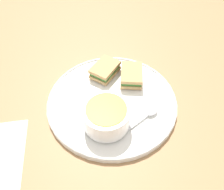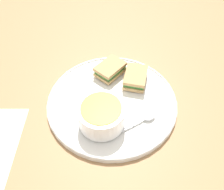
{
  "view_description": "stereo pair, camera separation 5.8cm",
  "coord_description": "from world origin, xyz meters",
  "px_view_note": "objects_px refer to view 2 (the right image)",
  "views": [
    {
      "loc": [
        0.11,
        -0.36,
        0.48
      ],
      "look_at": [
        0.0,
        0.0,
        0.03
      ],
      "focal_mm": 35.0,
      "sensor_mm": 36.0,
      "label": 1
    },
    {
      "loc": [
        0.17,
        -0.34,
        0.48
      ],
      "look_at": [
        0.0,
        0.0,
        0.03
      ],
      "focal_mm": 35.0,
      "sensor_mm": 36.0,
      "label": 2
    }
  ],
  "objects_px": {
    "spoon": "(147,118)",
    "sandwich_half_near": "(135,77)",
    "sandwich_half_far": "(110,69)",
    "soup_bowl": "(102,115)"
  },
  "relations": [
    {
      "from": "spoon",
      "to": "sandwich_half_far",
      "type": "relative_size",
      "value": 1.02
    },
    {
      "from": "spoon",
      "to": "sandwich_half_near",
      "type": "height_order",
      "value": "sandwich_half_near"
    },
    {
      "from": "spoon",
      "to": "sandwich_half_near",
      "type": "xyz_separation_m",
      "value": [
        -0.08,
        0.11,
        0.01
      ]
    },
    {
      "from": "soup_bowl",
      "to": "sandwich_half_near",
      "type": "xyz_separation_m",
      "value": [
        0.02,
        0.17,
        -0.01
      ]
    },
    {
      "from": "spoon",
      "to": "sandwich_half_near",
      "type": "relative_size",
      "value": 1.02
    },
    {
      "from": "soup_bowl",
      "to": "sandwich_half_near",
      "type": "distance_m",
      "value": 0.17
    },
    {
      "from": "soup_bowl",
      "to": "spoon",
      "type": "distance_m",
      "value": 0.12
    },
    {
      "from": "sandwich_half_near",
      "to": "spoon",
      "type": "bearing_deg",
      "value": -54.95
    },
    {
      "from": "soup_bowl",
      "to": "sandwich_half_near",
      "type": "height_order",
      "value": "soup_bowl"
    },
    {
      "from": "soup_bowl",
      "to": "spoon",
      "type": "xyz_separation_m",
      "value": [
        0.1,
        0.06,
        -0.03
      ]
    }
  ]
}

